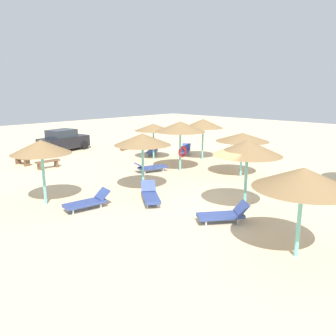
% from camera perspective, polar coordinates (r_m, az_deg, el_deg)
% --- Properties ---
extents(ground_plane, '(80.00, 80.00, 0.00)m').
position_cam_1_polar(ground_plane, '(14.14, 8.87, -6.68)').
color(ground_plane, beige).
extents(parasol_0, '(3.01, 3.01, 2.99)m').
position_cam_1_polar(parasol_0, '(19.68, 2.14, 7.05)').
color(parasol_0, '#6BC6BC').
rests_on(parasol_0, ground).
extents(parasol_1, '(2.78, 2.78, 2.83)m').
position_cam_1_polar(parasol_1, '(23.29, 6.03, 7.60)').
color(parasol_1, '#6BC6BC').
rests_on(parasol_1, ground).
extents(parasol_2, '(2.47, 2.47, 2.78)m').
position_cam_1_polar(parasol_2, '(14.71, -20.94, 3.38)').
color(parasol_2, '#6BC6BC').
rests_on(parasol_2, ground).
extents(parasol_3, '(2.69, 2.69, 2.90)m').
position_cam_1_polar(parasol_3, '(13.23, 13.49, 3.36)').
color(parasol_3, '#6BC6BC').
rests_on(parasol_3, ground).
extents(parasol_4, '(2.67, 2.67, 2.82)m').
position_cam_1_polar(parasol_4, '(15.51, -4.40, 4.91)').
color(parasol_4, '#6BC6BC').
rests_on(parasol_4, ground).
extents(parasol_5, '(2.64, 2.64, 2.52)m').
position_cam_1_polar(parasol_5, '(23.07, -2.53, 6.99)').
color(parasol_5, '#6BC6BC').
rests_on(parasol_5, ground).
extents(parasol_6, '(2.80, 2.80, 2.69)m').
position_cam_1_polar(parasol_6, '(10.00, 22.16, -1.66)').
color(parasol_6, '#6BC6BC').
rests_on(parasol_6, ground).
extents(parasol_8, '(2.94, 2.94, 2.48)m').
position_cam_1_polar(parasol_8, '(18.87, 12.64, 5.18)').
color(parasol_8, '#6BC6BC').
rests_on(parasol_8, ground).
extents(lounger_0, '(2.01, 1.20, 0.64)m').
position_cam_1_polar(lounger_0, '(19.74, -3.03, 0.15)').
color(lounger_0, '#33478C').
rests_on(lounger_0, ground).
extents(lounger_1, '(1.93, 1.56, 0.74)m').
position_cam_1_polar(lounger_1, '(25.18, 2.95, 3.03)').
color(lounger_1, '#33478C').
rests_on(lounger_1, ground).
extents(lounger_2, '(1.95, 0.90, 0.74)m').
position_cam_1_polar(lounger_2, '(14.06, -13.56, -5.64)').
color(lounger_2, '#33478C').
rests_on(lounger_2, ground).
extents(lounger_3, '(1.88, 1.64, 0.77)m').
position_cam_1_polar(lounger_3, '(12.50, 9.60, -7.85)').
color(lounger_3, '#33478C').
rests_on(lounger_3, ground).
extents(lounger_4, '(1.60, 1.88, 0.79)m').
position_cam_1_polar(lounger_4, '(14.50, -3.06, -4.66)').
color(lounger_4, '#33478C').
rests_on(lounger_4, ground).
extents(lounger_5, '(1.89, 1.61, 0.77)m').
position_cam_1_polar(lounger_5, '(25.14, -2.70, 3.03)').
color(lounger_5, '#33478C').
rests_on(lounger_5, ground).
extents(bench_0, '(1.51, 0.45, 0.49)m').
position_cam_1_polar(bench_0, '(22.02, -19.93, 0.83)').
color(bench_0, brown).
rests_on(bench_0, ground).
extents(bench_1, '(1.51, 0.43, 0.49)m').
position_cam_1_polar(bench_1, '(27.36, -6.99, 3.83)').
color(bench_1, brown).
rests_on(bench_1, ground).
extents(bench_2, '(0.55, 1.53, 0.49)m').
position_cam_1_polar(bench_2, '(23.62, -23.72, 1.30)').
color(bench_2, brown).
rests_on(bench_2, ground).
extents(parked_car, '(4.26, 2.60, 1.72)m').
position_cam_1_polar(parked_car, '(27.96, -17.48, 4.51)').
color(parked_car, black).
rests_on(parked_car, ground).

